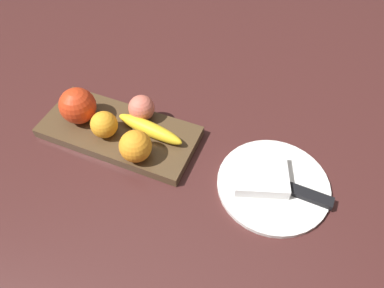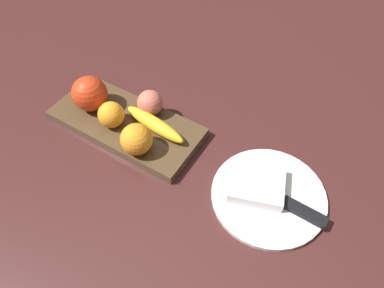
{
  "view_description": "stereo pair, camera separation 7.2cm",
  "coord_description": "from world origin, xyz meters",
  "px_view_note": "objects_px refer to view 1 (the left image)",
  "views": [
    {
      "loc": [
        -0.31,
        0.38,
        0.62
      ],
      "look_at": [
        -0.14,
        -0.04,
        0.05
      ],
      "focal_mm": 32.47,
      "sensor_mm": 36.0,
      "label": 1
    },
    {
      "loc": [
        -0.38,
        0.35,
        0.62
      ],
      "look_at": [
        -0.14,
        -0.04,
        0.05
      ],
      "focal_mm": 32.47,
      "sensor_mm": 36.0,
      "label": 2
    }
  ],
  "objects_px": {
    "knife": "(302,193)",
    "peach": "(142,108)",
    "apple": "(78,106)",
    "orange_near_banana": "(135,146)",
    "dinner_plate": "(273,185)",
    "orange_near_apple": "(104,125)",
    "banana": "(150,129)",
    "folded_napkin": "(261,175)",
    "fruit_tray": "(119,132)"
  },
  "relations": [
    {
      "from": "knife",
      "to": "peach",
      "type": "bearing_deg",
      "value": -6.08
    },
    {
      "from": "apple",
      "to": "orange_near_banana",
      "type": "height_order",
      "value": "apple"
    },
    {
      "from": "knife",
      "to": "orange_near_banana",
      "type": "bearing_deg",
      "value": 10.39
    },
    {
      "from": "dinner_plate",
      "to": "apple",
      "type": "bearing_deg",
      "value": 0.55
    },
    {
      "from": "dinner_plate",
      "to": "knife",
      "type": "height_order",
      "value": "knife"
    },
    {
      "from": "orange_near_banana",
      "to": "dinner_plate",
      "type": "xyz_separation_m",
      "value": [
        -0.29,
        -0.05,
        -0.05
      ]
    },
    {
      "from": "orange_near_banana",
      "to": "knife",
      "type": "xyz_separation_m",
      "value": [
        -0.35,
        -0.05,
        -0.04
      ]
    },
    {
      "from": "apple",
      "to": "orange_near_apple",
      "type": "xyz_separation_m",
      "value": [
        -0.08,
        0.02,
        -0.01
      ]
    },
    {
      "from": "banana",
      "to": "orange_near_apple",
      "type": "relative_size",
      "value": 2.78
    },
    {
      "from": "apple",
      "to": "orange_near_apple",
      "type": "bearing_deg",
      "value": 166.49
    },
    {
      "from": "peach",
      "to": "folded_napkin",
      "type": "bearing_deg",
      "value": 169.95
    },
    {
      "from": "fruit_tray",
      "to": "dinner_plate",
      "type": "relative_size",
      "value": 1.55
    },
    {
      "from": "orange_near_apple",
      "to": "orange_near_banana",
      "type": "bearing_deg",
      "value": 162.33
    },
    {
      "from": "banana",
      "to": "orange_near_banana",
      "type": "height_order",
      "value": "orange_near_banana"
    },
    {
      "from": "orange_near_apple",
      "to": "peach",
      "type": "bearing_deg",
      "value": -124.5
    },
    {
      "from": "apple",
      "to": "knife",
      "type": "height_order",
      "value": "apple"
    },
    {
      "from": "banana",
      "to": "orange_near_apple",
      "type": "bearing_deg",
      "value": -150.64
    },
    {
      "from": "banana",
      "to": "orange_near_apple",
      "type": "height_order",
      "value": "orange_near_apple"
    },
    {
      "from": "orange_near_banana",
      "to": "dinner_plate",
      "type": "bearing_deg",
      "value": -169.48
    },
    {
      "from": "knife",
      "to": "banana",
      "type": "bearing_deg",
      "value": -0.69
    },
    {
      "from": "fruit_tray",
      "to": "orange_near_apple",
      "type": "distance_m",
      "value": 0.05
    },
    {
      "from": "orange_near_apple",
      "to": "orange_near_banana",
      "type": "distance_m",
      "value": 0.1
    },
    {
      "from": "fruit_tray",
      "to": "orange_near_banana",
      "type": "xyz_separation_m",
      "value": [
        -0.08,
        0.05,
        0.05
      ]
    },
    {
      "from": "knife",
      "to": "folded_napkin",
      "type": "bearing_deg",
      "value": -0.39
    },
    {
      "from": "apple",
      "to": "banana",
      "type": "bearing_deg",
      "value": -173.73
    },
    {
      "from": "orange_near_banana",
      "to": "fruit_tray",
      "type": "bearing_deg",
      "value": -34.4
    },
    {
      "from": "orange_near_banana",
      "to": "dinner_plate",
      "type": "relative_size",
      "value": 0.3
    },
    {
      "from": "orange_near_banana",
      "to": "dinner_plate",
      "type": "height_order",
      "value": "orange_near_banana"
    },
    {
      "from": "banana",
      "to": "knife",
      "type": "distance_m",
      "value": 0.35
    },
    {
      "from": "banana",
      "to": "peach",
      "type": "distance_m",
      "value": 0.06
    },
    {
      "from": "fruit_tray",
      "to": "peach",
      "type": "xyz_separation_m",
      "value": [
        -0.04,
        -0.05,
        0.04
      ]
    },
    {
      "from": "banana",
      "to": "dinner_plate",
      "type": "height_order",
      "value": "banana"
    },
    {
      "from": "orange_near_banana",
      "to": "orange_near_apple",
      "type": "bearing_deg",
      "value": -17.67
    },
    {
      "from": "orange_near_apple",
      "to": "peach",
      "type": "height_order",
      "value": "same"
    },
    {
      "from": "orange_near_apple",
      "to": "dinner_plate",
      "type": "distance_m",
      "value": 0.38
    },
    {
      "from": "banana",
      "to": "folded_napkin",
      "type": "distance_m",
      "value": 0.26
    },
    {
      "from": "apple",
      "to": "peach",
      "type": "relative_size",
      "value": 1.37
    },
    {
      "from": "peach",
      "to": "orange_near_apple",
      "type": "bearing_deg",
      "value": 55.5
    },
    {
      "from": "fruit_tray",
      "to": "folded_napkin",
      "type": "relative_size",
      "value": 3.31
    },
    {
      "from": "dinner_plate",
      "to": "knife",
      "type": "xyz_separation_m",
      "value": [
        -0.06,
        0.0,
        0.01
      ]
    },
    {
      "from": "peach",
      "to": "knife",
      "type": "height_order",
      "value": "peach"
    },
    {
      "from": "apple",
      "to": "orange_near_apple",
      "type": "height_order",
      "value": "apple"
    },
    {
      "from": "banana",
      "to": "dinner_plate",
      "type": "relative_size",
      "value": 0.72
    },
    {
      "from": "peach",
      "to": "knife",
      "type": "bearing_deg",
      "value": 171.6
    },
    {
      "from": "orange_near_apple",
      "to": "folded_napkin",
      "type": "bearing_deg",
      "value": -176.25
    },
    {
      "from": "apple",
      "to": "dinner_plate",
      "type": "bearing_deg",
      "value": -179.45
    },
    {
      "from": "fruit_tray",
      "to": "dinner_plate",
      "type": "height_order",
      "value": "fruit_tray"
    },
    {
      "from": "dinner_plate",
      "to": "folded_napkin",
      "type": "xyz_separation_m",
      "value": [
        0.03,
        0.0,
        0.02
      ]
    },
    {
      "from": "fruit_tray",
      "to": "peach",
      "type": "relative_size",
      "value": 5.96
    },
    {
      "from": "apple",
      "to": "banana",
      "type": "distance_m",
      "value": 0.17
    }
  ]
}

